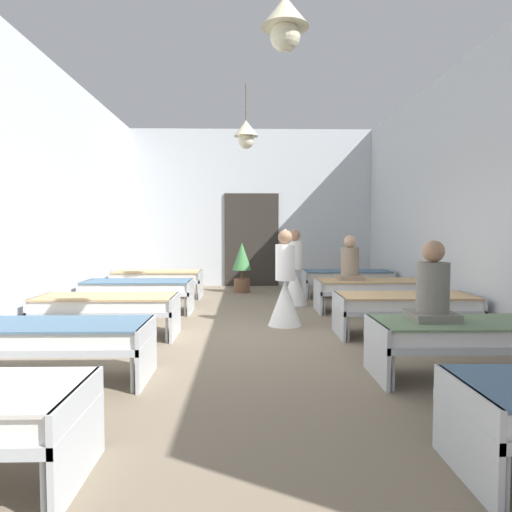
% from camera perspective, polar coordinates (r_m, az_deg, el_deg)
% --- Properties ---
extents(ground_plane, '(6.82, 12.35, 0.10)m').
position_cam_1_polar(ground_plane, '(6.71, 0.15, -9.97)').
color(ground_plane, '#7A6B56').
extents(room_shell, '(6.62, 11.95, 4.05)m').
position_cam_1_polar(room_shell, '(7.89, -0.10, 7.19)').
color(room_shell, silver).
rests_on(room_shell, ground).
extents(bed_left_row_1, '(1.90, 0.84, 0.57)m').
position_cam_1_polar(bed_left_row_1, '(5.11, -23.34, -8.84)').
color(bed_left_row_1, '#B7BCC1').
rests_on(bed_left_row_1, ground).
extents(bed_right_row_1, '(1.90, 0.84, 0.57)m').
position_cam_1_polar(bed_right_row_1, '(5.24, 24.14, -8.56)').
color(bed_right_row_1, '#B7BCC1').
rests_on(bed_right_row_1, ground).
extents(bed_left_row_2, '(1.90, 0.84, 0.57)m').
position_cam_1_polar(bed_left_row_2, '(6.88, -17.37, -5.65)').
color(bed_left_row_2, '#B7BCC1').
rests_on(bed_left_row_2, ground).
extents(bed_right_row_2, '(1.90, 0.84, 0.57)m').
position_cam_1_polar(bed_right_row_2, '(6.98, 17.40, -5.52)').
color(bed_right_row_2, '#B7BCC1').
rests_on(bed_right_row_2, ground).
extents(bed_left_row_3, '(1.90, 0.84, 0.57)m').
position_cam_1_polar(bed_left_row_3, '(8.70, -13.91, -3.74)').
color(bed_left_row_3, '#B7BCC1').
rests_on(bed_left_row_3, ground).
extents(bed_right_row_3, '(1.90, 0.84, 0.57)m').
position_cam_1_polar(bed_right_row_3, '(8.78, 13.42, -3.67)').
color(bed_right_row_3, '#B7BCC1').
rests_on(bed_right_row_3, ground).
extents(bed_left_row_4, '(1.90, 0.84, 0.57)m').
position_cam_1_polar(bed_left_row_4, '(10.55, -11.66, -2.49)').
color(bed_left_row_4, '#B7BCC1').
rests_on(bed_left_row_4, ground).
extents(bed_right_row_4, '(1.90, 0.84, 0.57)m').
position_cam_1_polar(bed_right_row_4, '(10.62, 10.82, -2.45)').
color(bed_right_row_4, '#B7BCC1').
rests_on(bed_right_row_4, ground).
extents(nurse_near_aisle, '(0.52, 0.52, 1.49)m').
position_cam_1_polar(nurse_near_aisle, '(7.34, 3.49, -4.23)').
color(nurse_near_aisle, white).
rests_on(nurse_near_aisle, ground).
extents(nurse_mid_aisle, '(0.52, 0.52, 1.49)m').
position_cam_1_polar(nurse_mid_aisle, '(9.37, 4.62, -2.60)').
color(nurse_mid_aisle, white).
rests_on(nurse_mid_aisle, ground).
extents(patient_seated_primary, '(0.44, 0.44, 0.80)m').
position_cam_1_polar(patient_seated_primary, '(8.71, 11.15, -0.86)').
color(patient_seated_primary, gray).
rests_on(patient_seated_primary, bed_right_row_3).
extents(patient_seated_secondary, '(0.44, 0.44, 0.80)m').
position_cam_1_polar(patient_seated_secondary, '(5.10, 20.36, -3.91)').
color(patient_seated_secondary, slate).
rests_on(patient_seated_secondary, bed_right_row_1).
extents(potted_plant, '(0.45, 0.45, 1.17)m').
position_cam_1_polar(potted_plant, '(11.11, -1.70, -0.94)').
color(potted_plant, brown).
rests_on(potted_plant, ground).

